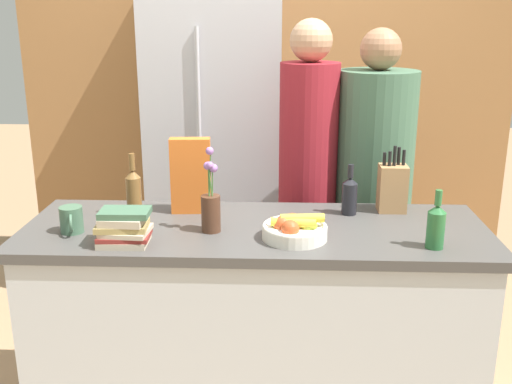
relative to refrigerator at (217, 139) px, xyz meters
The scene contains 14 objects.
kitchen_island 1.35m from the refrigerator, 76.95° to the right, with size 1.84×0.64×0.89m.
back_wall_wood 0.55m from the refrigerator, 52.19° to the left, with size 3.04×0.12×2.60m.
refrigerator is the anchor object (origin of this frame).
fruit_bowl 1.40m from the refrigerator, 71.99° to the right, with size 0.24×0.24×0.10m.
knife_block 1.30m from the refrigerator, 49.01° to the right, with size 0.12×0.10×0.28m.
flower_vase 1.27m from the refrigerator, 84.96° to the right, with size 0.07×0.07×0.33m.
cereal_box 1.03m from the refrigerator, 89.91° to the right, with size 0.17×0.07×0.32m.
coffee_mug 1.37m from the refrigerator, 108.07° to the right, with size 0.09×0.13×0.10m.
book_stack 1.42m from the refrigerator, 97.75° to the right, with size 0.20×0.16×0.13m.
bottle_oil 1.12m from the refrigerator, 101.72° to the right, with size 0.06×0.06×0.27m.
bottle_vinegar 1.23m from the refrigerator, 57.07° to the right, with size 0.06×0.06×0.22m.
bottle_wine 1.68m from the refrigerator, 56.16° to the right, with size 0.06×0.06×0.22m.
person_at_sink 0.81m from the refrigerator, 50.91° to the right, with size 0.28×0.28×1.69m.
person_in_blue 1.03m from the refrigerator, 36.49° to the right, with size 0.38×0.38×1.65m.
Camera 1 is at (0.10, -2.23, 1.71)m, focal length 42.00 mm.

